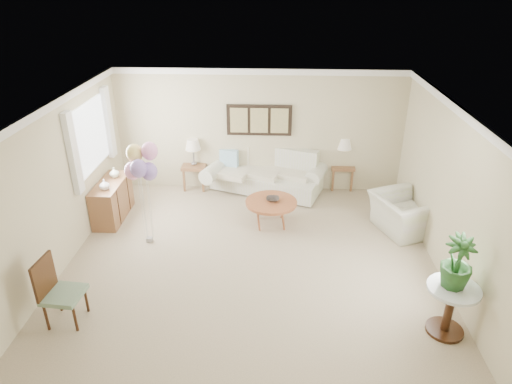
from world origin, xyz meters
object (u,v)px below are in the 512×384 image
sofa (267,174)px  armchair (402,214)px  balloon_cluster (141,164)px  coffee_table (271,203)px  accent_chair (57,290)px

sofa → armchair: 3.00m
balloon_cluster → coffee_table: bearing=19.4°
sofa → coffee_table: bearing=-85.4°
accent_chair → balloon_cluster: size_ratio=0.54×
accent_chair → coffee_table: bearing=44.9°
coffee_table → accent_chair: size_ratio=0.97×
armchair → balloon_cluster: bearing=75.8°
sofa → coffee_table: 1.53m
coffee_table → accent_chair: 3.94m
sofa → balloon_cluster: 3.23m
sofa → accent_chair: (-2.67, -4.30, 0.15)m
balloon_cluster → sofa: bearing=48.6°
accent_chair → armchair: bearing=27.2°
armchair → accent_chair: accent_chair is taller
coffee_table → balloon_cluster: (-2.12, -0.75, 1.06)m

